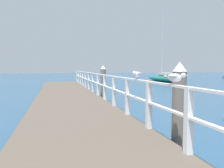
# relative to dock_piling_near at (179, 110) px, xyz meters

# --- Properties ---
(pier_deck) EXTENTS (3.07, 24.02, 0.47)m
(pier_deck) POSITION_rel_dock_piling_near_xyz_m (-1.83, 7.06, -0.77)
(pier_deck) COLOR brown
(pier_deck) RESTS_ON ground_plane
(pier_railing) EXTENTS (0.12, 22.54, 1.09)m
(pier_railing) POSITION_rel_dock_piling_near_xyz_m (-0.38, 7.06, 0.14)
(pier_railing) COLOR white
(pier_railing) RESTS_ON pier_deck
(dock_piling_near) EXTENTS (0.29, 0.29, 1.99)m
(dock_piling_near) POSITION_rel_dock_piling_near_xyz_m (0.00, 0.00, 0.00)
(dock_piling_near) COLOR #6B6056
(dock_piling_near) RESTS_ON ground_plane
(dock_piling_far) EXTENTS (0.29, 0.29, 1.99)m
(dock_piling_far) POSITION_rel_dock_piling_near_xyz_m (0.00, 7.58, 0.00)
(dock_piling_far) COLOR #6B6056
(dock_piling_far) RESTS_ON ground_plane
(seagull_foreground) EXTENTS (0.26, 0.45, 0.21)m
(seagull_foreground) POSITION_rel_dock_piling_near_xyz_m (-0.38, -0.48, 0.69)
(seagull_foreground) COLOR white
(seagull_foreground) RESTS_ON pier_railing
(seagull_background) EXTENTS (0.38, 0.36, 0.21)m
(seagull_background) POSITION_rel_dock_piling_near_xyz_m (-0.39, 1.43, 0.69)
(seagull_background) COLOR white
(seagull_background) RESTS_ON pier_railing
(boat_0) EXTENTS (2.48, 7.35, 9.81)m
(boat_0) POSITION_rel_dock_piling_near_xyz_m (11.42, 23.26, -0.50)
(boat_0) COLOR #197266
(boat_0) RESTS_ON ground_plane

